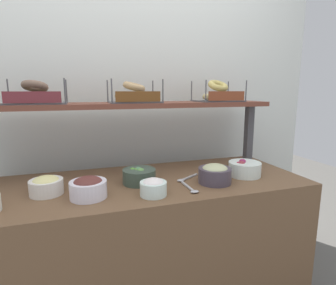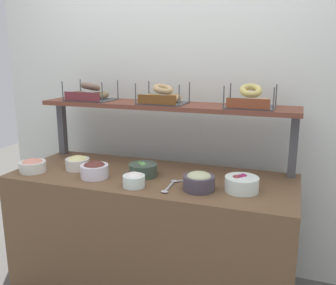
{
  "view_description": "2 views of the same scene",
  "coord_description": "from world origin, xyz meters",
  "px_view_note": "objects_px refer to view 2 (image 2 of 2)",
  "views": [
    {
      "loc": [
        -0.34,
        -1.44,
        1.35
      ],
      "look_at": [
        0.14,
        0.04,
        1.06
      ],
      "focal_mm": 29.24,
      "sensor_mm": 36.0,
      "label": 1
    },
    {
      "loc": [
        0.85,
        -2.06,
        1.6
      ],
      "look_at": [
        0.11,
        0.0,
        1.08
      ],
      "focal_mm": 39.25,
      "sensor_mm": 36.0,
      "label": 2
    }
  ],
  "objects_px": {
    "bowl_veggie_mix": "(143,169)",
    "bagel_basket_plain": "(250,100)",
    "bowl_beet_salad": "(241,183)",
    "serving_spoon_by_edge": "(167,189)",
    "bowl_tuna_salad": "(199,181)",
    "bagel_basket_sesame": "(163,97)",
    "bowl_chocolate_spread": "(94,170)",
    "bowl_cream_cheese": "(134,180)",
    "bowl_lox_spread": "(33,165)",
    "bowl_egg_salad": "(78,163)",
    "bagel_basket_poppy": "(90,94)",
    "serving_spoon_near_plate": "(181,181)"
  },
  "relations": [
    {
      "from": "serving_spoon_near_plate",
      "to": "bowl_tuna_salad",
      "type": "bearing_deg",
      "value": -34.61
    },
    {
      "from": "bowl_tuna_salad",
      "to": "serving_spoon_by_edge",
      "type": "xyz_separation_m",
      "value": [
        -0.17,
        -0.07,
        -0.05
      ]
    },
    {
      "from": "bowl_beet_salad",
      "to": "bowl_veggie_mix",
      "type": "xyz_separation_m",
      "value": [
        -0.63,
        0.06,
        -0.0
      ]
    },
    {
      "from": "bowl_cream_cheese",
      "to": "bowl_tuna_salad",
      "type": "xyz_separation_m",
      "value": [
        0.37,
        0.07,
        0.01
      ]
    },
    {
      "from": "bagel_basket_poppy",
      "to": "bagel_basket_plain",
      "type": "bearing_deg",
      "value": 0.06
    },
    {
      "from": "bowl_cream_cheese",
      "to": "serving_spoon_by_edge",
      "type": "xyz_separation_m",
      "value": [
        0.2,
        0.0,
        -0.04
      ]
    },
    {
      "from": "bagel_basket_poppy",
      "to": "bowl_chocolate_spread",
      "type": "bearing_deg",
      "value": -58.29
    },
    {
      "from": "bowl_egg_salad",
      "to": "bagel_basket_sesame",
      "type": "height_order",
      "value": "bagel_basket_sesame"
    },
    {
      "from": "bowl_beet_salad",
      "to": "serving_spoon_by_edge",
      "type": "xyz_separation_m",
      "value": [
        -0.4,
        -0.13,
        -0.04
      ]
    },
    {
      "from": "serving_spoon_by_edge",
      "to": "bagel_basket_sesame",
      "type": "xyz_separation_m",
      "value": [
        -0.19,
        0.46,
        0.47
      ]
    },
    {
      "from": "bowl_egg_salad",
      "to": "serving_spoon_by_edge",
      "type": "relative_size",
      "value": 0.91
    },
    {
      "from": "bowl_lox_spread",
      "to": "bagel_basket_plain",
      "type": "bearing_deg",
      "value": 17.99
    },
    {
      "from": "bowl_chocolate_spread",
      "to": "bagel_basket_poppy",
      "type": "height_order",
      "value": "bagel_basket_poppy"
    },
    {
      "from": "bagel_basket_plain",
      "to": "bowl_beet_salad",
      "type": "bearing_deg",
      "value": -87.18
    },
    {
      "from": "bowl_chocolate_spread",
      "to": "bagel_basket_sesame",
      "type": "xyz_separation_m",
      "value": [
        0.31,
        0.4,
        0.42
      ]
    },
    {
      "from": "bowl_beet_salad",
      "to": "bowl_cream_cheese",
      "type": "xyz_separation_m",
      "value": [
        -0.6,
        -0.14,
        -0.0
      ]
    },
    {
      "from": "bowl_chocolate_spread",
      "to": "serving_spoon_by_edge",
      "type": "distance_m",
      "value": 0.51
    },
    {
      "from": "bowl_beet_salad",
      "to": "bowl_cream_cheese",
      "type": "distance_m",
      "value": 0.62
    },
    {
      "from": "bowl_cream_cheese",
      "to": "bowl_tuna_salad",
      "type": "bearing_deg",
      "value": 11.2
    },
    {
      "from": "bowl_lox_spread",
      "to": "bowl_tuna_salad",
      "type": "height_order",
      "value": "bowl_tuna_salad"
    },
    {
      "from": "bowl_egg_salad",
      "to": "bowl_lox_spread",
      "type": "distance_m",
      "value": 0.29
    },
    {
      "from": "bowl_veggie_mix",
      "to": "bagel_basket_plain",
      "type": "bearing_deg",
      "value": 23.78
    },
    {
      "from": "bowl_beet_salad",
      "to": "bagel_basket_plain",
      "type": "bearing_deg",
      "value": 92.82
    },
    {
      "from": "bowl_lox_spread",
      "to": "serving_spoon_near_plate",
      "type": "xyz_separation_m",
      "value": [
        0.98,
        0.13,
        -0.04
      ]
    },
    {
      "from": "bowl_cream_cheese",
      "to": "bagel_basket_plain",
      "type": "xyz_separation_m",
      "value": [
        0.59,
        0.47,
        0.43
      ]
    },
    {
      "from": "bowl_egg_salad",
      "to": "bagel_basket_poppy",
      "type": "xyz_separation_m",
      "value": [
        -0.05,
        0.29,
        0.43
      ]
    },
    {
      "from": "bagel_basket_sesame",
      "to": "serving_spoon_by_edge",
      "type": "bearing_deg",
      "value": -67.21
    },
    {
      "from": "bagel_basket_sesame",
      "to": "bowl_veggie_mix",
      "type": "bearing_deg",
      "value": -97.46
    },
    {
      "from": "bowl_chocolate_spread",
      "to": "serving_spoon_near_plate",
      "type": "xyz_separation_m",
      "value": [
        0.54,
        0.1,
        -0.04
      ]
    },
    {
      "from": "bowl_veggie_mix",
      "to": "serving_spoon_by_edge",
      "type": "bearing_deg",
      "value": -40.19
    },
    {
      "from": "bowl_tuna_salad",
      "to": "bowl_veggie_mix",
      "type": "xyz_separation_m",
      "value": [
        -0.4,
        0.12,
        -0.01
      ]
    },
    {
      "from": "bowl_beet_salad",
      "to": "bowl_cream_cheese",
      "type": "relative_size",
      "value": 1.46
    },
    {
      "from": "bowl_beet_salad",
      "to": "bagel_basket_poppy",
      "type": "xyz_separation_m",
      "value": [
        -1.15,
        0.33,
        0.43
      ]
    },
    {
      "from": "bowl_cream_cheese",
      "to": "bagel_basket_plain",
      "type": "distance_m",
      "value": 0.87
    },
    {
      "from": "bowl_lox_spread",
      "to": "serving_spoon_near_plate",
      "type": "distance_m",
      "value": 0.99
    },
    {
      "from": "bowl_veggie_mix",
      "to": "bowl_tuna_salad",
      "type": "bearing_deg",
      "value": -17.35
    },
    {
      "from": "bowl_cream_cheese",
      "to": "bowl_tuna_salad",
      "type": "distance_m",
      "value": 0.38
    },
    {
      "from": "bowl_beet_salad",
      "to": "bagel_basket_plain",
      "type": "distance_m",
      "value": 0.55
    },
    {
      "from": "bowl_egg_salad",
      "to": "bowl_chocolate_spread",
      "type": "relative_size",
      "value": 0.92
    },
    {
      "from": "bowl_tuna_salad",
      "to": "bowl_veggie_mix",
      "type": "height_order",
      "value": "bowl_tuna_salad"
    },
    {
      "from": "bowl_lox_spread",
      "to": "serving_spoon_near_plate",
      "type": "height_order",
      "value": "bowl_lox_spread"
    },
    {
      "from": "bowl_egg_salad",
      "to": "bowl_lox_spread",
      "type": "bearing_deg",
      "value": -150.33
    },
    {
      "from": "bowl_tuna_salad",
      "to": "bowl_veggie_mix",
      "type": "relative_size",
      "value": 1.0
    },
    {
      "from": "bowl_tuna_salad",
      "to": "bagel_basket_sesame",
      "type": "xyz_separation_m",
      "value": [
        -0.36,
        0.39,
        0.42
      ]
    },
    {
      "from": "bowl_tuna_salad",
      "to": "bagel_basket_plain",
      "type": "bearing_deg",
      "value": 61.58
    },
    {
      "from": "serving_spoon_by_edge",
      "to": "bagel_basket_poppy",
      "type": "distance_m",
      "value": 1.0
    },
    {
      "from": "bowl_beet_salad",
      "to": "bowl_cream_cheese",
      "type": "height_order",
      "value": "bowl_beet_salad"
    },
    {
      "from": "bowl_chocolate_spread",
      "to": "serving_spoon_near_plate",
      "type": "bearing_deg",
      "value": 10.63
    },
    {
      "from": "bowl_egg_salad",
      "to": "bowl_tuna_salad",
      "type": "relative_size",
      "value": 0.88
    },
    {
      "from": "bowl_lox_spread",
      "to": "bowl_tuna_salad",
      "type": "distance_m",
      "value": 1.12
    }
  ]
}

